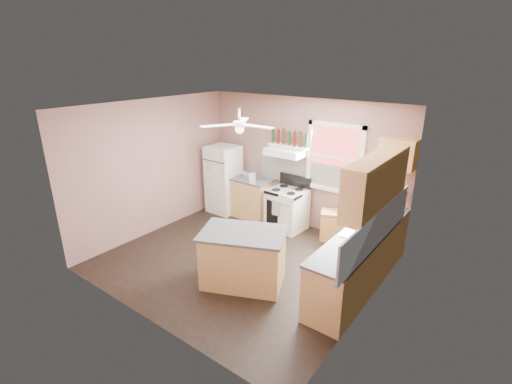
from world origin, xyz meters
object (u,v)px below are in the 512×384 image
Objects in this scene: refrigerator at (224,179)px; island at (243,259)px; toaster at (249,175)px; stove at (287,209)px; cart at (334,227)px.

refrigerator is 1.26× the size of island.
refrigerator is 5.55× the size of toaster.
refrigerator is 1.73m from stove.
stove is at bearing 22.12° from toaster.
cart is at bearing 25.12° from toaster.
stove is (0.99, 0.01, -0.56)m from toaster.
island is at bearing -71.83° from stove.
toaster reaches higher than stove.
toaster is at bearing 4.72° from refrigerator.
toaster is 0.23× the size of island.
stove is 2.20m from island.
island is at bearing -32.62° from toaster.
cart is at bearing 3.72° from refrigerator.
island is (-0.51, -2.25, 0.16)m from cart.
refrigerator is at bearing -173.67° from stove.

